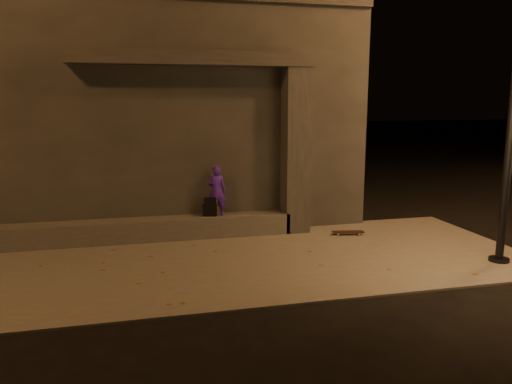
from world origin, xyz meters
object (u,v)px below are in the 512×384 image
object	(u,v)px
column	(296,151)
skateboarder	(217,191)
backpack	(210,209)
skateboard	(348,232)

from	to	relation	value
column	skateboarder	bearing A→B (deg)	180.00
backpack	skateboard	bearing A→B (deg)	2.42
skateboarder	skateboard	distance (m)	3.01
column	skateboarder	xyz separation A→B (m)	(-1.78, 0.00, -0.81)
skateboarder	skateboard	xyz separation A→B (m)	(2.79, -0.65, -0.93)
column	skateboarder	distance (m)	1.95
column	skateboard	distance (m)	2.11
backpack	column	bearing A→B (deg)	14.88
column	skateboarder	size ratio (longest dim) A/B	3.33
skateboarder	skateboard	bearing A→B (deg)	176.71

